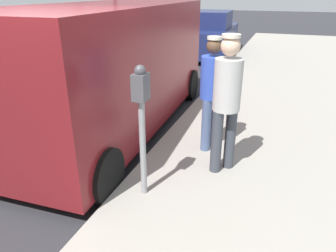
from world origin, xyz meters
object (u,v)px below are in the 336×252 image
(parking_meter_near, at_px, (141,111))
(pedestrian_in_blue, at_px, (212,88))
(parked_sedan_ahead, at_px, (208,35))
(pedestrian_in_gray, at_px, (227,97))
(parked_van, at_px, (109,65))

(parking_meter_near, height_order, pedestrian_in_blue, pedestrian_in_blue)
(pedestrian_in_blue, distance_m, parked_sedan_ahead, 8.31)
(pedestrian_in_gray, xyz_separation_m, parked_sedan_ahead, (-2.30, 8.63, -0.41))
(pedestrian_in_gray, relative_size, parked_van, 0.33)
(pedestrian_in_gray, distance_m, parked_sedan_ahead, 8.94)
(parking_meter_near, relative_size, parked_sedan_ahead, 0.34)
(pedestrian_in_gray, height_order, parked_sedan_ahead, pedestrian_in_gray)
(pedestrian_in_blue, height_order, parked_van, parked_van)
(parking_meter_near, distance_m, pedestrian_in_gray, 1.14)
(parked_sedan_ahead, bearing_deg, pedestrian_in_gray, -75.09)
(parked_van, height_order, parked_sedan_ahead, parked_van)
(pedestrian_in_blue, bearing_deg, parked_van, 165.35)
(parked_van, bearing_deg, parked_sedan_ahead, 90.37)
(parking_meter_near, bearing_deg, pedestrian_in_blue, 72.80)
(parking_meter_near, distance_m, parked_van, 2.44)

